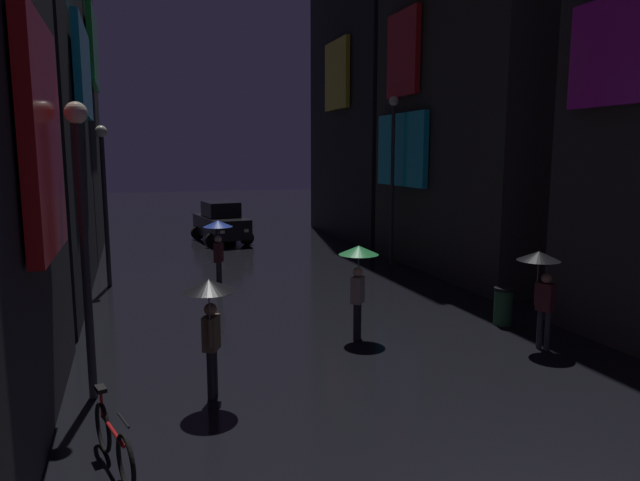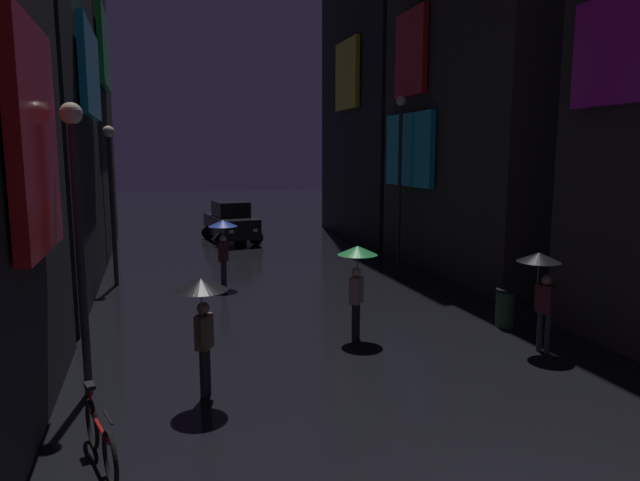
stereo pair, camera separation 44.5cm
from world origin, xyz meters
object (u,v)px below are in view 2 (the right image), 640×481
at_px(car_distant, 231,222).
at_px(trash_bin, 505,308).
at_px(streetlamp_right_far, 400,163).
at_px(pedestrian_far_right_blue, 223,235).
at_px(pedestrian_midstreet_centre_black, 541,274).
at_px(pedestrian_near_crossing_black, 202,304).
at_px(streetlamp_left_near, 78,214).
at_px(pedestrian_foreground_right_green, 357,266).
at_px(bicycle_parked_at_storefront, 100,438).
at_px(streetlamp_left_far, 111,185).

relative_size(car_distant, trash_bin, 4.63).
height_order(streetlamp_right_far, trash_bin, streetlamp_right_far).
height_order(pedestrian_far_right_blue, pedestrian_midstreet_centre_black, same).
bearing_deg(car_distant, trash_bin, -73.54).
distance_m(pedestrian_near_crossing_black, streetlamp_left_near, 2.55).
relative_size(pedestrian_foreground_right_green, streetlamp_right_far, 0.34).
distance_m(pedestrian_foreground_right_green, bicycle_parked_at_storefront, 6.66).
bearing_deg(pedestrian_foreground_right_green, bicycle_parked_at_storefront, -141.82).
relative_size(streetlamp_left_far, trash_bin, 5.39).
relative_size(pedestrian_near_crossing_black, bicycle_parked_at_storefront, 1.20).
bearing_deg(pedestrian_foreground_right_green, trash_bin, -2.55).
height_order(pedestrian_near_crossing_black, streetlamp_left_near, streetlamp_left_near).
xyz_separation_m(car_distant, streetlamp_left_near, (-4.76, -16.76, 2.23)).
bearing_deg(streetlamp_left_far, pedestrian_foreground_right_green, -52.58).
xyz_separation_m(car_distant, streetlamp_left_far, (-4.76, -7.98, 2.25)).
height_order(pedestrian_far_right_blue, streetlamp_left_near, streetlamp_left_near).
bearing_deg(streetlamp_left_far, pedestrian_midstreet_centre_black, -45.51).
distance_m(pedestrian_midstreet_centre_black, trash_bin, 2.11).
distance_m(pedestrian_far_right_blue, pedestrian_near_crossing_black, 8.30).
distance_m(car_distant, trash_bin, 16.05).
distance_m(pedestrian_far_right_blue, streetlamp_right_far, 7.29).
relative_size(pedestrian_midstreet_centre_black, car_distant, 0.49).
relative_size(pedestrian_midstreet_centre_black, pedestrian_near_crossing_black, 1.00).
bearing_deg(bicycle_parked_at_storefront, streetlamp_left_near, 99.01).
xyz_separation_m(pedestrian_near_crossing_black, trash_bin, (7.37, 2.13, -1.20)).
bearing_deg(pedestrian_foreground_right_green, streetlamp_left_far, 127.42).
height_order(pedestrian_far_right_blue, car_distant, pedestrian_far_right_blue).
height_order(pedestrian_near_crossing_black, trash_bin, pedestrian_near_crossing_black).
height_order(pedestrian_foreground_right_green, car_distant, pedestrian_foreground_right_green).
bearing_deg(pedestrian_near_crossing_black, streetlamp_left_near, 158.55).
relative_size(streetlamp_left_near, trash_bin, 5.36).
bearing_deg(streetlamp_left_near, pedestrian_far_right_blue, 66.26).
xyz_separation_m(pedestrian_foreground_right_green, streetlamp_left_far, (-5.53, 7.23, 1.50)).
bearing_deg(streetlamp_left_near, bicycle_parked_at_storefront, -80.99).
distance_m(pedestrian_midstreet_centre_black, streetlamp_left_far, 12.84).
bearing_deg(pedestrian_far_right_blue, pedestrian_midstreet_centre_black, -53.85).
bearing_deg(pedestrian_near_crossing_black, streetlamp_right_far, 51.01).
bearing_deg(streetlamp_left_far, streetlamp_left_near, -90.00).
bearing_deg(pedestrian_near_crossing_black, trash_bin, 16.14).
relative_size(pedestrian_midstreet_centre_black, trash_bin, 2.28).
bearing_deg(car_distant, streetlamp_right_far, -55.20).
bearing_deg(car_distant, pedestrian_midstreet_centre_black, -76.24).
xyz_separation_m(pedestrian_far_right_blue, streetlamp_right_far, (6.73, 1.78, 2.16)).
bearing_deg(bicycle_parked_at_storefront, pedestrian_far_right_blue, 73.86).
bearing_deg(streetlamp_right_far, streetlamp_left_near, -137.35).
relative_size(pedestrian_midstreet_centre_black, pedestrian_foreground_right_green, 1.00).
distance_m(streetlamp_right_far, streetlamp_left_far, 10.03).
relative_size(pedestrian_foreground_right_green, streetlamp_left_far, 0.42).
bearing_deg(pedestrian_near_crossing_black, pedestrian_midstreet_centre_black, 3.54).
relative_size(car_distant, streetlamp_left_near, 0.86).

